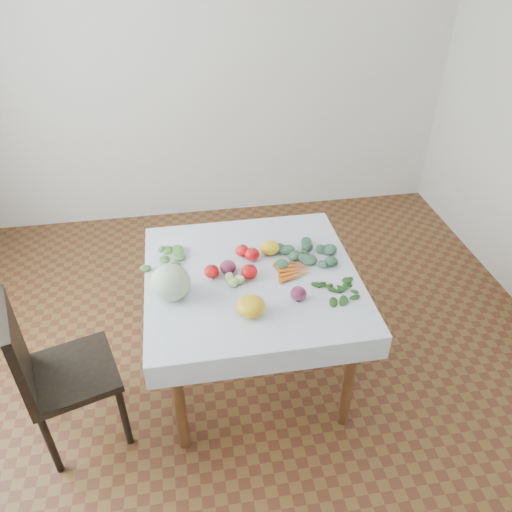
% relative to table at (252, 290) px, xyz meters
% --- Properties ---
extents(ground, '(4.00, 4.00, 0.00)m').
position_rel_table_xyz_m(ground, '(0.00, 0.00, -0.65)').
color(ground, brown).
extents(back_wall, '(4.00, 0.04, 2.70)m').
position_rel_table_xyz_m(back_wall, '(0.00, 2.00, 0.70)').
color(back_wall, silver).
rests_on(back_wall, ground).
extents(table, '(1.00, 1.00, 0.75)m').
position_rel_table_xyz_m(table, '(0.00, 0.00, 0.00)').
color(table, brown).
rests_on(table, ground).
extents(tablecloth, '(1.12, 1.12, 0.01)m').
position_rel_table_xyz_m(tablecloth, '(0.00, 0.00, 0.10)').
color(tablecloth, white).
rests_on(tablecloth, table).
extents(chair, '(0.53, 0.53, 0.94)m').
position_rel_table_xyz_m(chair, '(-1.04, -0.28, -0.12)').
color(chair, black).
rests_on(chair, ground).
extents(cabbage, '(0.23, 0.23, 0.18)m').
position_rel_table_xyz_m(cabbage, '(-0.42, -0.10, 0.19)').
color(cabbage, '#B0C5A5').
rests_on(cabbage, tablecloth).
extents(tomato_a, '(0.08, 0.08, 0.07)m').
position_rel_table_xyz_m(tomato_a, '(-0.21, 0.02, 0.14)').
color(tomato_a, red).
rests_on(tomato_a, tablecloth).
extents(tomato_b, '(0.08, 0.08, 0.07)m').
position_rel_table_xyz_m(tomato_b, '(-0.02, 0.19, 0.14)').
color(tomato_b, red).
rests_on(tomato_b, tablecloth).
extents(tomato_c, '(0.10, 0.10, 0.08)m').
position_rel_table_xyz_m(tomato_c, '(-0.02, -0.02, 0.14)').
color(tomato_c, red).
rests_on(tomato_c, tablecloth).
extents(tomato_d, '(0.11, 0.11, 0.07)m').
position_rel_table_xyz_m(tomato_d, '(0.02, 0.14, 0.14)').
color(tomato_d, red).
rests_on(tomato_d, tablecloth).
extents(heirloom_back, '(0.11, 0.11, 0.07)m').
position_rel_table_xyz_m(heirloom_back, '(0.13, 0.18, 0.14)').
color(heirloom_back, gold).
rests_on(heirloom_back, tablecloth).
extents(heirloom_front, '(0.16, 0.16, 0.10)m').
position_rel_table_xyz_m(heirloom_front, '(-0.05, -0.30, 0.15)').
color(heirloom_front, gold).
rests_on(heirloom_front, tablecloth).
extents(onion_a, '(0.11, 0.11, 0.07)m').
position_rel_table_xyz_m(onion_a, '(-0.12, 0.04, 0.14)').
color(onion_a, '#5A193C').
rests_on(onion_a, tablecloth).
extents(onion_b, '(0.09, 0.09, 0.07)m').
position_rel_table_xyz_m(onion_b, '(0.20, -0.23, 0.14)').
color(onion_b, '#5A193C').
rests_on(onion_b, tablecloth).
extents(tomatillo_cluster, '(0.09, 0.13, 0.05)m').
position_rel_table_xyz_m(tomatillo_cluster, '(-0.14, -0.10, 0.13)').
color(tomatillo_cluster, '#ACCD76').
rests_on(tomatillo_cluster, tablecloth).
extents(carrot_bunch, '(0.19, 0.18, 0.03)m').
position_rel_table_xyz_m(carrot_bunch, '(0.22, -0.00, 0.12)').
color(carrot_bunch, orange).
rests_on(carrot_bunch, tablecloth).
extents(kale_bunch, '(0.28, 0.28, 0.04)m').
position_rel_table_xyz_m(kale_bunch, '(0.33, 0.11, 0.12)').
color(kale_bunch, '#385C46').
rests_on(kale_bunch, tablecloth).
extents(basil_bunch, '(0.22, 0.19, 0.01)m').
position_rel_table_xyz_m(basil_bunch, '(0.43, -0.21, 0.11)').
color(basil_bunch, '#214A17').
rests_on(basil_bunch, tablecloth).
extents(dill_bunch, '(0.24, 0.17, 0.02)m').
position_rel_table_xyz_m(dill_bunch, '(-0.46, 0.22, 0.11)').
color(dill_bunch, '#487E39').
rests_on(dill_bunch, tablecloth).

